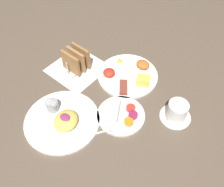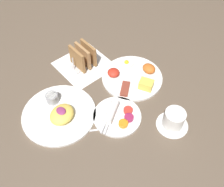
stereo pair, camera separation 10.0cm
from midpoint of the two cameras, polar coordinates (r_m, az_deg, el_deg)
ground_plane at (r=1.04m, az=-1.17°, el=-0.15°), size 3.00×3.00×0.00m
napkin_flat at (r=1.15m, az=-3.95°, el=6.43°), size 0.22×0.22×0.00m
plate_breakfast at (r=1.09m, az=7.45°, el=3.74°), size 0.26×0.26×0.05m
plate_condiments at (r=0.96m, az=4.12°, el=-5.23°), size 0.19×0.20×0.04m
plate_foreground at (r=0.97m, az=-9.10°, el=-4.52°), size 0.29×0.29×0.06m
toast_rack at (r=1.12m, az=-4.09°, el=8.25°), size 0.10×0.12×0.10m
coffee_cup at (r=0.96m, az=16.86°, el=-6.00°), size 0.12×0.12×0.08m
teaspoon at (r=0.93m, az=-0.61°, el=-8.47°), size 0.08×0.11×0.01m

